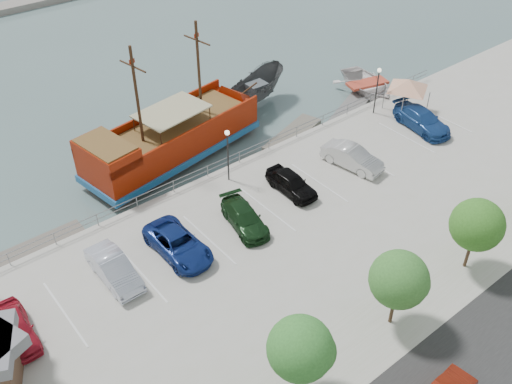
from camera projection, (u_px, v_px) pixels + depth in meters
ground at (285, 235)px, 39.27m from camera, size 160.00×160.00×0.00m
sidewalk at (401, 313)px, 32.48m from camera, size 100.00×4.00×0.05m
seawall_railing at (218, 166)px, 43.16m from camera, size 50.00×0.06×1.00m
pirate_ship at (185, 133)px, 46.22m from camera, size 17.91×7.48×11.14m
patrol_boat at (257, 91)px, 52.89m from camera, size 7.95×4.94×2.88m
speedboat at (367, 87)px, 55.18m from camera, size 6.61×8.04×1.45m
dock_west at (37, 248)px, 37.92m from camera, size 6.56×1.88×0.37m
dock_mid at (293, 135)px, 49.22m from camera, size 7.09×3.90×0.39m
dock_east at (351, 109)px, 52.82m from camera, size 7.04×4.50×0.39m
canopy_tent at (409, 79)px, 48.83m from camera, size 5.38×5.38×3.64m
lamp_post_mid at (228, 147)px, 40.89m from camera, size 0.36×0.36×4.28m
lamp_post_right at (378, 83)px, 48.82m from camera, size 0.36×0.36×4.28m
tree_c at (304, 349)px, 26.53m from camera, size 3.30×3.20×5.00m
tree_d at (401, 280)px, 30.01m from camera, size 3.30×3.20×5.00m
tree_e at (479, 226)px, 33.48m from camera, size 3.30×3.20×5.00m
parked_car_a at (15, 329)px, 30.65m from camera, size 2.04×4.49×1.50m
parked_car_b at (114, 269)px, 34.16m from camera, size 1.70×4.83×1.59m
parked_car_c at (178, 244)px, 35.96m from camera, size 2.57×5.45×1.50m
parked_car_d at (245, 218)px, 38.08m from camera, size 2.87×5.05×1.38m
parked_car_e at (291, 183)px, 41.07m from camera, size 1.87×4.47×1.51m
parked_car_f at (352, 157)px, 43.58m from camera, size 2.56×5.16×1.63m
parked_car_h at (422, 120)px, 48.03m from camera, size 3.22×5.99×1.65m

